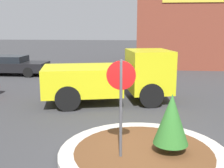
# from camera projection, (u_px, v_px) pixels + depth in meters

# --- Properties ---
(ground_plane) EXTENTS (120.00, 120.00, 0.00)m
(ground_plane) POSITION_uv_depth(u_px,v_px,m) (143.00, 155.00, 7.02)
(ground_plane) COLOR #38383A
(traffic_island) EXTENTS (4.22, 4.22, 0.13)m
(traffic_island) POSITION_uv_depth(u_px,v_px,m) (143.00, 153.00, 7.00)
(traffic_island) COLOR #BCB7AD
(traffic_island) RESTS_ON ground_plane
(stop_sign) EXTENTS (0.67, 0.07, 2.44)m
(stop_sign) POSITION_uv_depth(u_px,v_px,m) (121.00, 93.00, 6.39)
(stop_sign) COLOR #4C4C51
(stop_sign) RESTS_ON ground_plane
(island_shrub) EXTENTS (0.86, 0.86, 1.47)m
(island_shrub) POSITION_uv_depth(u_px,v_px,m) (171.00, 119.00, 6.76)
(island_shrub) COLOR brown
(island_shrub) RESTS_ON traffic_island
(utility_truck) EXTENTS (5.62, 3.35, 2.19)m
(utility_truck) POSITION_uv_depth(u_px,v_px,m) (112.00, 77.00, 11.75)
(utility_truck) COLOR gold
(utility_truck) RESTS_ON ground_plane
(storefront_building) EXTENTS (11.66, 6.07, 6.06)m
(storefront_building) POSITION_uv_depth(u_px,v_px,m) (210.00, 28.00, 22.58)
(storefront_building) COLOR brown
(storefront_building) RESTS_ON ground_plane
(parked_sedan_black) EXTENTS (4.62, 1.95, 1.26)m
(parked_sedan_black) POSITION_uv_depth(u_px,v_px,m) (11.00, 65.00, 18.63)
(parked_sedan_black) COLOR black
(parked_sedan_black) RESTS_ON ground_plane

